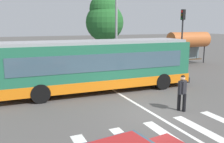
{
  "coord_description": "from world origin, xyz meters",
  "views": [
    {
      "loc": [
        -6.04,
        -9.05,
        3.98
      ],
      "look_at": [
        -0.41,
        3.76,
        1.3
      ],
      "focal_mm": 39.37,
      "sensor_mm": 36.0,
      "label": 1
    }
  ],
  "objects_px": {
    "city_transit_bus": "(97,65)",
    "parked_car_champagne": "(17,60)",
    "twin_arm_street_lamp": "(116,3)",
    "pedestrian_crossing_street": "(182,91)",
    "parked_car_blue": "(72,57)",
    "background_tree_right": "(104,18)",
    "bus_stop_shelter": "(188,40)",
    "parked_car_silver": "(97,55)",
    "traffic_light_far_corner": "(182,30)",
    "parked_car_black": "(46,58)"
  },
  "relations": [
    {
      "from": "city_transit_bus",
      "to": "parked_car_champagne",
      "type": "bearing_deg",
      "value": 110.56
    },
    {
      "from": "twin_arm_street_lamp",
      "to": "city_transit_bus",
      "type": "bearing_deg",
      "value": -123.72
    },
    {
      "from": "pedestrian_crossing_street",
      "to": "twin_arm_street_lamp",
      "type": "relative_size",
      "value": 0.18
    },
    {
      "from": "parked_car_blue",
      "to": "background_tree_right",
      "type": "distance_m",
      "value": 7.28
    },
    {
      "from": "city_transit_bus",
      "to": "pedestrian_crossing_street",
      "type": "height_order",
      "value": "city_transit_bus"
    },
    {
      "from": "pedestrian_crossing_street",
      "to": "bus_stop_shelter",
      "type": "height_order",
      "value": "bus_stop_shelter"
    },
    {
      "from": "parked_car_silver",
      "to": "traffic_light_far_corner",
      "type": "xyz_separation_m",
      "value": [
        5.69,
        -6.69,
        2.75
      ]
    },
    {
      "from": "parked_car_blue",
      "to": "background_tree_right",
      "type": "height_order",
      "value": "background_tree_right"
    },
    {
      "from": "parked_car_blue",
      "to": "twin_arm_street_lamp",
      "type": "relative_size",
      "value": 0.48
    },
    {
      "from": "parked_car_champagne",
      "to": "twin_arm_street_lamp",
      "type": "distance_m",
      "value": 10.6
    },
    {
      "from": "parked_car_champagne",
      "to": "traffic_light_far_corner",
      "type": "bearing_deg",
      "value": -25.76
    },
    {
      "from": "city_transit_bus",
      "to": "twin_arm_street_lamp",
      "type": "height_order",
      "value": "twin_arm_street_lamp"
    },
    {
      "from": "pedestrian_crossing_street",
      "to": "parked_car_champagne",
      "type": "distance_m",
      "value": 16.92
    },
    {
      "from": "parked_car_champagne",
      "to": "parked_car_black",
      "type": "relative_size",
      "value": 0.98
    },
    {
      "from": "city_transit_bus",
      "to": "traffic_light_far_corner",
      "type": "height_order",
      "value": "traffic_light_far_corner"
    },
    {
      "from": "traffic_light_far_corner",
      "to": "background_tree_right",
      "type": "relative_size",
      "value": 0.7
    },
    {
      "from": "city_transit_bus",
      "to": "parked_car_champagne",
      "type": "distance_m",
      "value": 11.5
    },
    {
      "from": "parked_car_silver",
      "to": "background_tree_right",
      "type": "xyz_separation_m",
      "value": [
        2.26,
        3.41,
        3.93
      ]
    },
    {
      "from": "city_transit_bus",
      "to": "parked_car_black",
      "type": "distance_m",
      "value": 10.83
    },
    {
      "from": "city_transit_bus",
      "to": "parked_car_silver",
      "type": "height_order",
      "value": "city_transit_bus"
    },
    {
      "from": "parked_car_silver",
      "to": "twin_arm_street_lamp",
      "type": "distance_m",
      "value": 6.93
    },
    {
      "from": "parked_car_silver",
      "to": "pedestrian_crossing_street",
      "type": "bearing_deg",
      "value": -95.82
    },
    {
      "from": "city_transit_bus",
      "to": "parked_car_silver",
      "type": "xyz_separation_m",
      "value": [
        3.96,
        10.83,
        -0.82
      ]
    },
    {
      "from": "twin_arm_street_lamp",
      "to": "background_tree_right",
      "type": "relative_size",
      "value": 1.25
    },
    {
      "from": "parked_car_champagne",
      "to": "bus_stop_shelter",
      "type": "bearing_deg",
      "value": -16.12
    },
    {
      "from": "city_transit_bus",
      "to": "twin_arm_street_lamp",
      "type": "relative_size",
      "value": 1.26
    },
    {
      "from": "twin_arm_street_lamp",
      "to": "background_tree_right",
      "type": "height_order",
      "value": "twin_arm_street_lamp"
    },
    {
      "from": "parked_car_blue",
      "to": "parked_car_black",
      "type": "bearing_deg",
      "value": 179.66
    },
    {
      "from": "city_transit_bus",
      "to": "traffic_light_far_corner",
      "type": "bearing_deg",
      "value": 23.23
    },
    {
      "from": "city_transit_bus",
      "to": "parked_car_blue",
      "type": "relative_size",
      "value": 2.61
    },
    {
      "from": "parked_car_black",
      "to": "traffic_light_far_corner",
      "type": "bearing_deg",
      "value": -30.64
    },
    {
      "from": "parked_car_black",
      "to": "bus_stop_shelter",
      "type": "relative_size",
      "value": 1.03
    },
    {
      "from": "parked_car_champagne",
      "to": "parked_car_blue",
      "type": "height_order",
      "value": "same"
    },
    {
      "from": "parked_car_blue",
      "to": "parked_car_silver",
      "type": "distance_m",
      "value": 2.72
    },
    {
      "from": "bus_stop_shelter",
      "to": "parked_car_champagne",
      "type": "bearing_deg",
      "value": 163.88
    },
    {
      "from": "pedestrian_crossing_street",
      "to": "parked_car_silver",
      "type": "distance_m",
      "value": 15.84
    },
    {
      "from": "pedestrian_crossing_street",
      "to": "background_tree_right",
      "type": "bearing_deg",
      "value": 78.59
    },
    {
      "from": "parked_car_silver",
      "to": "bus_stop_shelter",
      "type": "height_order",
      "value": "bus_stop_shelter"
    },
    {
      "from": "city_transit_bus",
      "to": "pedestrian_crossing_street",
      "type": "distance_m",
      "value": 5.49
    },
    {
      "from": "parked_car_champagne",
      "to": "parked_car_silver",
      "type": "xyz_separation_m",
      "value": [
        8.0,
        0.09,
        0.0
      ]
    },
    {
      "from": "parked_car_black",
      "to": "twin_arm_street_lamp",
      "type": "xyz_separation_m",
      "value": [
        5.47,
        -4.64,
        5.02
      ]
    },
    {
      "from": "traffic_light_far_corner",
      "to": "background_tree_right",
      "type": "distance_m",
      "value": 10.74
    },
    {
      "from": "pedestrian_crossing_street",
      "to": "background_tree_right",
      "type": "xyz_separation_m",
      "value": [
        3.87,
        19.17,
        3.73
      ]
    },
    {
      "from": "traffic_light_far_corner",
      "to": "bus_stop_shelter",
      "type": "relative_size",
      "value": 1.19
    },
    {
      "from": "parked_car_black",
      "to": "parked_car_champagne",
      "type": "bearing_deg",
      "value": 179.05
    },
    {
      "from": "parked_car_blue",
      "to": "traffic_light_far_corner",
      "type": "relative_size",
      "value": 0.86
    },
    {
      "from": "background_tree_right",
      "to": "twin_arm_street_lamp",
      "type": "bearing_deg",
      "value": -104.91
    },
    {
      "from": "parked_car_black",
      "to": "twin_arm_street_lamp",
      "type": "bearing_deg",
      "value": -40.32
    },
    {
      "from": "parked_car_blue",
      "to": "twin_arm_street_lamp",
      "type": "distance_m",
      "value": 7.38
    },
    {
      "from": "traffic_light_far_corner",
      "to": "bus_stop_shelter",
      "type": "distance_m",
      "value": 3.31
    }
  ]
}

